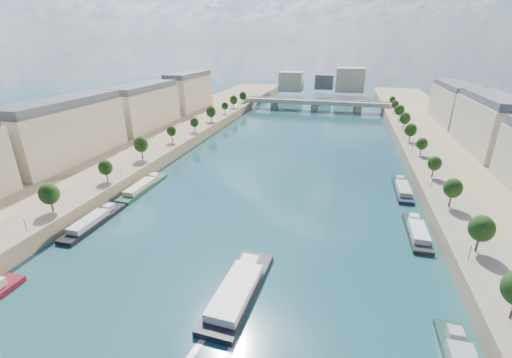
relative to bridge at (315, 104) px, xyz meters
The scene contains 16 objects.
ground 141.46m from the bridge, 90.00° to the right, with size 700.00×700.00×0.00m, color #0B2F32.
quay_left 158.67m from the bridge, 116.99° to the right, with size 44.00×520.00×5.00m, color #9E8460.
quay_right 158.67m from the bridge, 63.01° to the right, with size 44.00×520.00×5.00m, color #9E8460.
pave_left 152.43m from the bridge, 111.96° to the right, with size 14.00×520.00×0.10m, color gray.
pave_right 152.43m from the bridge, 68.04° to the right, with size 14.00×520.00×0.10m, color gray.
trees_left 149.93m from the bridge, 111.54° to the right, with size 4.80×268.80×8.26m.
trees_right 142.52m from the bridge, 67.28° to the right, with size 4.80×268.80×8.26m.
lamps_left 160.24m from the bridge, 109.13° to the right, with size 0.36×200.36×4.28m.
lamps_right 146.15m from the bridge, 68.94° to the right, with size 0.36×200.36×4.28m.
buildings_left 155.21m from the bridge, 123.31° to the right, with size 16.00×226.00×23.20m.
skyline 78.80m from the bridge, 87.66° to the left, with size 79.00×42.00×22.00m.
bridge is the anchor object (origin of this frame).
tour_barge 214.28m from the bridge, 88.78° to the right, with size 9.31×27.94×3.77m.
wake 230.90m from the bridge, 88.87° to the right, with size 10.75×26.02×0.04m.
moored_barges_left 218.75m from the bridge, 102.01° to the right, with size 5.00×120.65×3.60m.
moored_barges_right 206.45m from the bridge, 77.27° to the right, with size 5.00×130.97×3.60m.
Camera 1 is at (22.94, -28.50, 50.07)m, focal length 24.00 mm.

